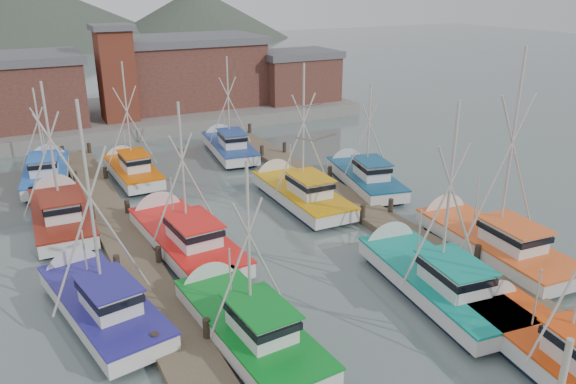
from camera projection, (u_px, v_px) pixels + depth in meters
name	position (u px, v px, depth m)	size (l,w,h in m)	color
ground	(316.00, 286.00, 26.07)	(260.00, 260.00, 0.00)	#546563
dock_left	(144.00, 278.00, 26.37)	(2.30, 46.00, 1.50)	brown
dock_right	(386.00, 223.00, 32.36)	(2.30, 46.00, 1.50)	brown
quay	(134.00, 115.00, 56.65)	(44.00, 16.00, 1.20)	gray
shed_left	(8.00, 91.00, 48.97)	(12.72, 8.48, 6.20)	brown
shed_center	(188.00, 70.00, 57.78)	(14.84, 9.54, 6.90)	brown
shed_right	(296.00, 75.00, 60.29)	(8.48, 6.36, 5.20)	brown
lookout_tower	(116.00, 73.00, 50.72)	(3.60, 3.60, 8.50)	#5F291B
boat_1	(550.00, 349.00, 20.51)	(3.86, 9.33, 9.08)	black
boat_4	(243.00, 322.00, 22.16)	(3.47, 9.29, 8.34)	black
boat_5	(429.00, 277.00, 25.55)	(4.10, 10.08, 9.83)	black
boat_6	(98.00, 300.00, 23.64)	(4.34, 9.42, 10.11)	black
boat_7	(487.00, 239.00, 29.21)	(4.62, 10.06, 11.52)	black
boat_8	(182.00, 236.00, 29.63)	(3.91, 10.28, 8.90)	black
boat_9	(297.00, 192.00, 35.84)	(3.91, 9.56, 9.72)	black
boat_10	(60.00, 212.00, 32.68)	(3.87, 9.77, 9.27)	black
boat_11	(362.00, 176.00, 38.75)	(4.42, 9.11, 7.92)	black
boat_12	(131.00, 169.00, 40.14)	(3.56, 8.35, 9.00)	black
boat_13	(228.00, 146.00, 45.78)	(3.77, 9.10, 8.68)	black
boat_14	(47.00, 172.00, 39.67)	(3.97, 9.28, 7.46)	black
gull_near	(316.00, 139.00, 19.69)	(1.55, 0.65, 0.24)	gray
gull_far	(310.00, 106.00, 29.00)	(1.48, 0.65, 0.24)	gray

